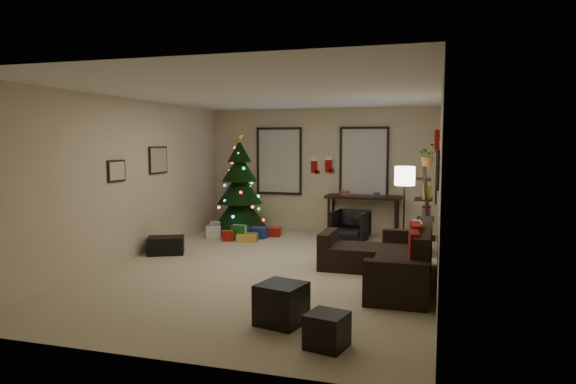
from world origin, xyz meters
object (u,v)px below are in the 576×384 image
Objects in this scene: desk_chair at (351,225)px; bookshelf at (426,213)px; desk at (363,200)px; christmas_tree at (240,191)px; sofa at (392,261)px.

bookshelf reaches higher than desk_chair.
desk_chair is at bearing -103.55° from desk.
desk is at bearing 9.15° from christmas_tree.
desk_chair is at bearing 111.17° from sofa.
bookshelf reaches higher than sofa.
desk is at bearing 130.75° from bookshelf.
sofa is 1.60× the size of bookshelf.
christmas_tree reaches higher than bookshelf.
bookshelf is at bearing -49.25° from desk.
bookshelf is (1.47, -0.88, 0.43)m from desk_chair.
christmas_tree is at bearing 164.33° from bookshelf.
desk_chair is (2.47, -0.23, -0.60)m from christmas_tree.
sofa is at bearing -60.37° from desk_chair.
bookshelf is (3.94, -1.10, -0.16)m from christmas_tree.
christmas_tree is 4.61m from sofa.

